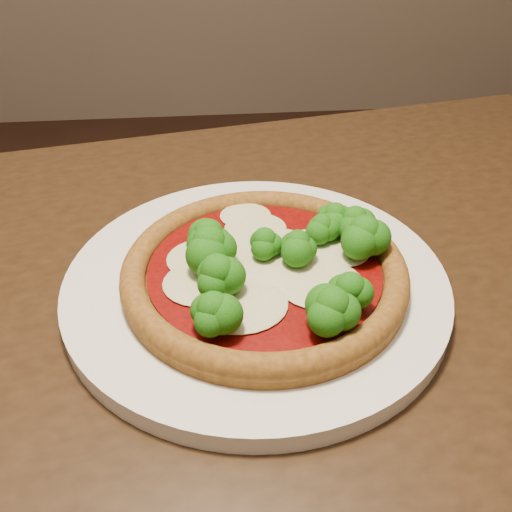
{
  "coord_description": "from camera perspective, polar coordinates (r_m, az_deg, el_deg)",
  "views": [
    {
      "loc": [
        0.23,
        -0.6,
        1.09
      ],
      "look_at": [
        0.27,
        -0.2,
        0.79
      ],
      "focal_mm": 40.0,
      "sensor_mm": 36.0,
      "label": 1
    }
  ],
  "objects": [
    {
      "name": "plate",
      "position": [
        0.52,
        0.0,
        -2.73
      ],
      "size": [
        0.35,
        0.35,
        0.02
      ],
      "primitive_type": "cylinder",
      "color": "silver",
      "rests_on": "dining_table"
    },
    {
      "name": "dining_table",
      "position": [
        0.57,
        -6.95,
        -13.87
      ],
      "size": [
        1.32,
        0.97,
        0.75
      ],
      "rotation": [
        0.0,
        0.0,
        0.18
      ],
      "color": "black",
      "rests_on": "floor"
    },
    {
      "name": "pizza",
      "position": [
        0.5,
        1.28,
        -1.08
      ],
      "size": [
        0.25,
        0.25,
        0.06
      ],
      "rotation": [
        0.0,
        0.0,
        0.1
      ],
      "color": "brown",
      "rests_on": "plate"
    }
  ]
}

